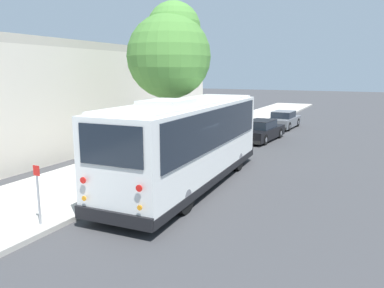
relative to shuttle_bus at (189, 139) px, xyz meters
name	(u,v)px	position (x,y,z in m)	size (l,w,h in m)	color
ground_plane	(173,196)	(-1.40, -0.10, -1.82)	(160.00, 160.00, 0.00)	#3D3D3F
sidewalk_slab	(89,180)	(-1.40, 3.72, -1.74)	(80.00, 4.45, 0.15)	beige
curb_strip	(137,188)	(-1.40, 1.42, -1.74)	(80.00, 0.14, 0.15)	#AAA69D
shuttle_bus	(189,139)	(0.00, 0.00, 0.00)	(10.06, 3.09, 3.39)	white
parked_sedan_black	(261,131)	(10.59, 0.20, -1.21)	(4.71, 1.98, 1.31)	black
parked_sedan_gray	(284,120)	(16.57, 0.15, -1.20)	(4.40, 1.87, 1.33)	slate
street_tree	(170,51)	(4.04, 3.07, 3.48)	(4.12, 4.12, 7.56)	brown
sign_post_near	(38,195)	(-5.51, 1.79, -0.81)	(0.06, 0.22, 1.67)	gray
sign_post_far	(84,181)	(-3.74, 1.79, -0.89)	(0.06, 0.22, 1.51)	gray
fire_hydrant	(213,140)	(6.53, 1.76, -1.27)	(0.22, 0.22, 0.81)	#99999E
building_backdrop	(73,97)	(5.50, 10.95, 0.90)	(22.55, 7.63, 5.83)	beige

